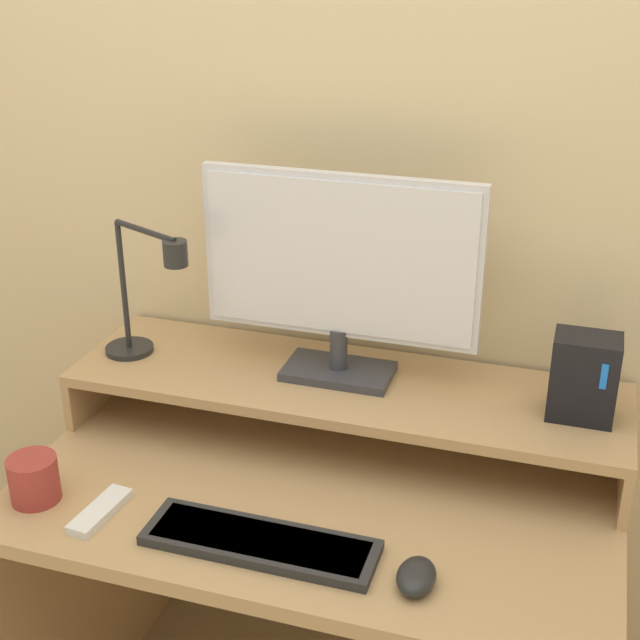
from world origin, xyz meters
name	(u,v)px	position (x,y,z in m)	size (l,w,h in m)	color
wall_back	(375,156)	(0.00, 0.72, 1.25)	(6.00, 0.05, 2.50)	beige
desk	(319,569)	(0.00, 0.34, 0.50)	(1.12, 0.68, 0.71)	tan
monitor_shelf	(345,389)	(0.00, 0.52, 0.82)	(1.12, 0.32, 0.13)	tan
monitor	(340,269)	(-0.02, 0.54, 1.07)	(0.55, 0.13, 0.42)	#38383D
desk_lamp	(146,297)	(-0.41, 0.48, 0.98)	(0.24, 0.15, 0.30)	black
router_dock	(584,377)	(0.46, 0.52, 0.92)	(0.12, 0.09, 0.16)	black
keyboard	(260,542)	(-0.04, 0.13, 0.72)	(0.41, 0.12, 0.02)	#282828
mouse	(416,576)	(0.24, 0.11, 0.73)	(0.06, 0.09, 0.04)	black
remote_control	(100,511)	(-0.34, 0.13, 0.72)	(0.06, 0.15, 0.02)	white
mug	(34,479)	(-0.48, 0.13, 0.75)	(0.09, 0.09, 0.09)	#9E332D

